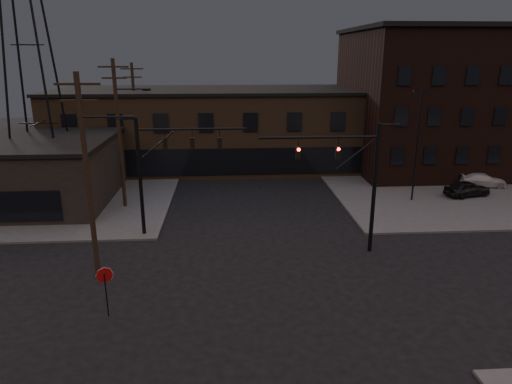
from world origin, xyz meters
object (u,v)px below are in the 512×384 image
traffic_signal_near (356,175)px  car_crossing (293,163)px  parked_car_lot_b (483,180)px  traffic_signal_far (159,163)px  parked_car_lot_a (467,188)px  stop_sign (105,280)px

traffic_signal_near → car_crossing: (-0.75, 20.38, -4.10)m
traffic_signal_near → parked_car_lot_b: size_ratio=1.97×
traffic_signal_far → parked_car_lot_a: 26.04m
stop_sign → parked_car_lot_a: stop_sign is taller
traffic_signal_far → parked_car_lot_a: bearing=15.2°
stop_sign → parked_car_lot_b: (29.07, 19.59, -1.10)m
traffic_signal_near → parked_car_lot_b: traffic_signal_near is taller
traffic_signal_near → traffic_signal_far: (-12.07, 3.50, 0.08)m
parked_car_lot_a → car_crossing: size_ratio=0.78×
traffic_signal_near → stop_sign: 15.17m
traffic_signal_near → car_crossing: bearing=92.1°
parked_car_lot_a → car_crossing: (-13.48, 10.14, 0.01)m
traffic_signal_near → stop_sign: (-13.36, -6.49, -3.09)m
parked_car_lot_a → parked_car_lot_b: 4.14m
parked_car_lot_b → car_crossing: (-16.47, 7.27, 0.10)m
car_crossing → parked_car_lot_a: bearing=-26.3°
traffic_signal_near → parked_car_lot_a: bearing=38.8°
parked_car_lot_a → car_crossing: bearing=39.0°
parked_car_lot_b → car_crossing: 18.00m
traffic_signal_far → parked_car_lot_a: (24.80, 6.74, -4.19)m
parked_car_lot_a → car_crossing: car_crossing is taller
parked_car_lot_a → traffic_signal_far: bearing=91.1°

